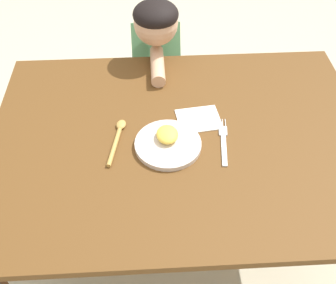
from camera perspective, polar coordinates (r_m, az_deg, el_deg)
ground_plane at (r=1.96m, az=1.41°, el=-13.92°), size 8.00×8.00×0.00m
dining_table at (r=1.45m, az=1.85°, el=-1.66°), size 1.32×0.96×0.71m
plate at (r=1.34m, az=-0.01°, el=-0.03°), size 0.22×0.22×0.05m
fork at (r=1.37m, az=7.88°, el=-0.04°), size 0.04×0.22×0.01m
spoon at (r=1.38m, az=-7.23°, el=0.58°), size 0.06×0.22×0.02m
person at (r=1.93m, az=-1.60°, el=9.18°), size 0.21×0.44×0.95m
napkin at (r=1.45m, az=4.37°, el=3.23°), size 0.17×0.15×0.00m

